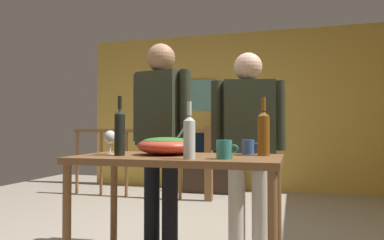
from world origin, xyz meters
TOP-DOWN VIEW (x-y plane):
  - back_wall at (0.00, 3.01)m, footprint 4.99×0.10m
  - framed_picture at (-0.63, 2.95)m, footprint 0.66×0.03m
  - stair_railing at (-0.85, 1.95)m, footprint 2.15×0.10m
  - tv_console at (-0.26, 2.66)m, footprint 0.90×0.40m
  - flat_screen_tv at (-0.26, 2.62)m, footprint 0.59×0.12m
  - serving_table at (0.24, -0.75)m, footprint 1.26×0.65m
  - salad_bowl at (0.15, -0.69)m, footprint 0.37×0.37m
  - wine_glass at (-0.23, -0.75)m, footprint 0.08×0.08m
  - wine_bottle_amber at (0.76, -0.60)m, footprint 0.08×0.08m
  - wine_bottle_clear at (0.38, -0.98)m, footprint 0.07×0.07m
  - wine_bottle_dark at (-0.11, -0.84)m, footprint 0.07×0.07m
  - mug_teal at (0.57, -0.92)m, footprint 0.12×0.09m
  - mug_blue at (0.65, -0.52)m, footprint 0.12×0.08m
  - person_standing_left at (-0.11, -0.10)m, footprint 0.54×0.31m
  - person_standing_right at (0.60, -0.10)m, footprint 0.56×0.31m

SIDE VIEW (x-z plane):
  - tv_console at x=-0.26m, z-range 0.00..0.49m
  - stair_railing at x=-0.85m, z-range 0.10..1.13m
  - serving_table at x=0.24m, z-range 0.31..1.13m
  - flat_screen_tv at x=-0.26m, z-range 0.53..0.97m
  - mug_blue at x=0.65m, z-range 0.82..0.91m
  - mug_teal at x=0.57m, z-range 0.82..0.92m
  - salad_bowl at x=0.15m, z-range 0.78..0.98m
  - person_standing_right at x=0.60m, z-range 0.14..1.71m
  - wine_glass at x=-0.23m, z-range 0.85..1.00m
  - wine_bottle_clear at x=0.38m, z-range 0.79..1.11m
  - wine_bottle_amber at x=0.76m, z-range 0.78..1.15m
  - wine_bottle_dark at x=-0.11m, z-range 0.78..1.16m
  - person_standing_left at x=-0.11m, z-range 0.15..1.84m
  - back_wall at x=0.00m, z-range 0.00..2.56m
  - framed_picture at x=-0.63m, z-range 1.29..1.81m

